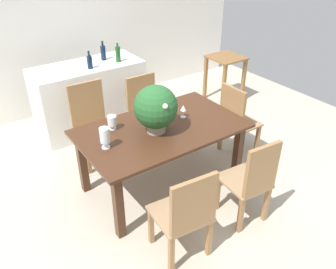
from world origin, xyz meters
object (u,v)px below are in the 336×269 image
(flower_centerpiece, at_px, (156,108))
(chair_near_left, at_px, (187,213))
(chair_far_right, at_px, (145,106))
(wine_glass, at_px, (183,109))
(chair_foot_end, at_px, (236,118))
(kitchen_counter, at_px, (90,97))
(wine_bottle_amber, at_px, (90,62))
(chair_far_left, at_px, (91,119))
(chair_near_right, at_px, (252,180))
(wine_bottle_clear, at_px, (103,53))
(wine_bottle_dark, at_px, (118,54))
(crystal_vase_center_near, at_px, (105,136))
(dining_table, at_px, (161,136))
(side_table, at_px, (225,69))
(crystal_vase_left, at_px, (112,121))

(flower_centerpiece, bearing_deg, chair_near_left, -108.50)
(chair_far_right, distance_m, wine_glass, 0.99)
(chair_foot_end, height_order, wine_glass, chair_foot_end)
(kitchen_counter, bearing_deg, wine_bottle_amber, -90.65)
(chair_far_left, xyz_separation_m, kitchen_counter, (0.32, 0.77, -0.07))
(wine_glass, bearing_deg, chair_far_left, 127.95)
(chair_near_right, distance_m, wine_bottle_clear, 2.84)
(wine_bottle_dark, bearing_deg, crystal_vase_center_near, -121.99)
(chair_near_left, distance_m, wine_bottle_clear, 2.91)
(dining_table, xyz_separation_m, chair_far_left, (-0.39, 0.98, -0.11))
(chair_near_left, distance_m, side_table, 3.45)
(flower_centerpiece, distance_m, wine_bottle_clear, 1.87)
(chair_near_left, height_order, kitchen_counter, kitchen_counter)
(crystal_vase_center_near, bearing_deg, dining_table, 1.62)
(side_table, bearing_deg, wine_bottle_dark, 170.68)
(chair_far_left, bearing_deg, chair_near_right, -66.31)
(chair_far_left, bearing_deg, crystal_vase_center_near, -102.97)
(chair_far_right, bearing_deg, kitchen_counter, 120.89)
(chair_near_right, bearing_deg, wine_glass, -81.80)
(side_table, bearing_deg, wine_bottle_clear, 165.84)
(chair_near_right, relative_size, crystal_vase_left, 6.32)
(wine_bottle_dark, bearing_deg, chair_near_left, -106.44)
(chair_near_right, distance_m, kitchen_counter, 2.77)
(wine_glass, relative_size, kitchen_counter, 0.10)
(chair_far_left, xyz_separation_m, wine_glass, (0.72, -0.93, 0.32))
(crystal_vase_center_near, bearing_deg, flower_centerpiece, -1.60)
(dining_table, distance_m, wine_bottle_dark, 1.71)
(chair_far_right, distance_m, flower_centerpiece, 1.24)
(chair_near_left, height_order, flower_centerpiece, flower_centerpiece)
(wine_glass, xyz_separation_m, kitchen_counter, (-0.41, 1.69, -0.39))
(chair_far_right, distance_m, wine_bottle_clear, 1.01)
(dining_table, distance_m, wine_bottle_amber, 1.65)
(wine_bottle_clear, xyz_separation_m, side_table, (1.94, -0.49, -0.51))
(dining_table, height_order, wine_bottle_clear, wine_bottle_clear)
(wine_glass, height_order, wine_bottle_amber, wine_bottle_amber)
(chair_far_left, height_order, wine_bottle_dark, wine_bottle_dark)
(chair_near_right, xyz_separation_m, flower_centerpiece, (-0.48, 0.94, 0.52))
(chair_near_right, height_order, wine_bottle_dark, wine_bottle_dark)
(chair_near_left, bearing_deg, wine_bottle_dark, -100.73)
(chair_far_left, relative_size, chair_foot_end, 1.04)
(chair_near_right, bearing_deg, wine_bottle_dark, -84.21)
(chair_near_right, relative_size, wine_glass, 6.64)
(wine_bottle_clear, relative_size, side_table, 0.35)
(dining_table, height_order, crystal_vase_left, crystal_vase_left)
(chair_near_left, distance_m, crystal_vase_center_near, 1.06)
(flower_centerpiece, relative_size, kitchen_counter, 0.33)
(chair_near_right, bearing_deg, side_table, -122.62)
(flower_centerpiece, bearing_deg, side_table, 30.94)
(chair_foot_end, relative_size, wine_bottle_amber, 4.05)
(kitchen_counter, relative_size, wine_bottle_amber, 6.39)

